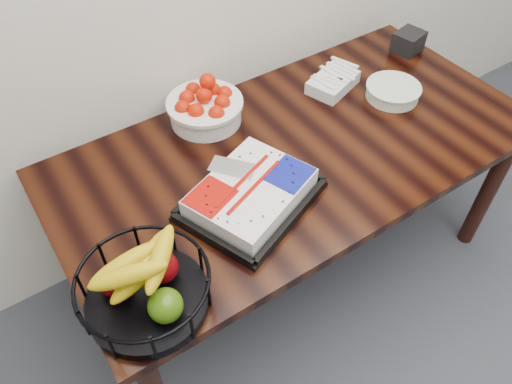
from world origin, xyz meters
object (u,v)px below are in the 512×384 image
tangerine_bowl (205,103)px  plate_stack (393,91)px  fruit_basket (144,288)px  napkin_box (408,42)px  table (296,163)px  cake_tray (251,194)px

tangerine_bowl → plate_stack: tangerine_bowl is taller
fruit_basket → napkin_box: size_ratio=2.92×
table → napkin_box: 0.85m
fruit_basket → plate_stack: (1.23, 0.31, -0.05)m
tangerine_bowl → plate_stack: (0.70, -0.29, -0.05)m
cake_tray → fruit_basket: bearing=-161.0°
cake_tray → napkin_box: same height
cake_tray → napkin_box: 1.16m
table → tangerine_bowl: size_ratio=6.18×
table → napkin_box: napkin_box is taller
fruit_basket → napkin_box: 1.62m
table → tangerine_bowl: (-0.20, 0.32, 0.17)m
tangerine_bowl → plate_stack: size_ratio=1.32×
fruit_basket → napkin_box: bearing=19.0°
table → tangerine_bowl: tangerine_bowl is taller
table → cake_tray: bearing=-155.6°
cake_tray → table: bearing=24.4°
cake_tray → napkin_box: bearing=18.9°
napkin_box → tangerine_bowl: bearing=175.6°
fruit_basket → napkin_box: fruit_basket is taller
cake_tray → tangerine_bowl: (0.09, 0.45, 0.04)m
cake_tray → tangerine_bowl: bearing=78.7°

